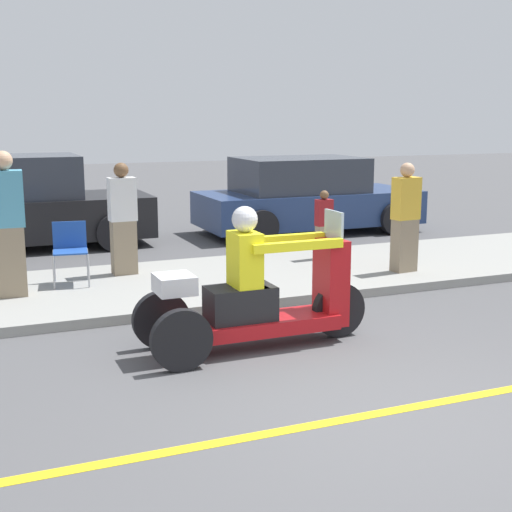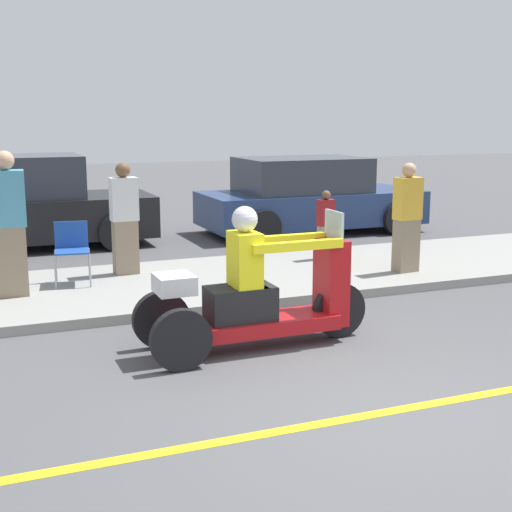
% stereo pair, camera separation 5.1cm
% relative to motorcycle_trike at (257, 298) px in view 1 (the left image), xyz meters
% --- Properties ---
extents(ground_plane, '(60.00, 60.00, 0.00)m').
position_rel_motorcycle_trike_xyz_m(ground_plane, '(0.33, -1.90, -0.52)').
color(ground_plane, '#4C4C4F').
extents(lane_stripe, '(24.00, 0.12, 0.01)m').
position_rel_motorcycle_trike_xyz_m(lane_stripe, '(-0.01, -1.90, -0.51)').
color(lane_stripe, gold).
rests_on(lane_stripe, ground).
extents(sidewalk_strip, '(28.00, 2.80, 0.12)m').
position_rel_motorcycle_trike_xyz_m(sidewalk_strip, '(0.33, 2.70, -0.46)').
color(sidewalk_strip, gray).
rests_on(sidewalk_strip, ground).
extents(motorcycle_trike, '(2.45, 0.83, 1.47)m').
position_rel_motorcycle_trike_xyz_m(motorcycle_trike, '(0.00, 0.00, 0.00)').
color(motorcycle_trike, black).
rests_on(motorcycle_trike, ground).
extents(spectator_by_tree, '(0.44, 0.28, 1.80)m').
position_rel_motorcycle_trike_xyz_m(spectator_by_tree, '(-2.21, 2.69, 0.47)').
color(spectator_by_tree, gray).
rests_on(spectator_by_tree, sidewalk_strip).
extents(spectator_near_curb, '(0.26, 0.16, 1.07)m').
position_rel_motorcycle_trike_xyz_m(spectator_near_curb, '(2.49, 3.28, 0.12)').
color(spectator_near_curb, gray).
rests_on(spectator_near_curb, sidewalk_strip).
extents(spectator_mid_group, '(0.39, 0.26, 1.56)m').
position_rel_motorcycle_trike_xyz_m(spectator_mid_group, '(3.13, 2.02, 0.36)').
color(spectator_mid_group, gray).
rests_on(spectator_mid_group, sidewalk_strip).
extents(spectator_far_back, '(0.38, 0.23, 1.57)m').
position_rel_motorcycle_trike_xyz_m(spectator_far_back, '(-0.63, 3.39, 0.36)').
color(spectator_far_back, gray).
rests_on(spectator_far_back, sidewalk_strip).
extents(folding_chair_set_back, '(0.52, 0.52, 0.82)m').
position_rel_motorcycle_trike_xyz_m(folding_chair_set_back, '(-1.41, 3.11, 0.11)').
color(folding_chair_set_back, '#A5A8AD').
rests_on(folding_chair_set_back, sidewalk_strip).
extents(parked_car_lot_right, '(4.41, 2.09, 1.51)m').
position_rel_motorcycle_trike_xyz_m(parked_car_lot_right, '(3.68, 6.32, 0.19)').
color(parked_car_lot_right, navy).
rests_on(parked_car_lot_right, ground).
extents(parked_car_lot_left, '(4.52, 1.95, 1.64)m').
position_rel_motorcycle_trike_xyz_m(parked_car_lot_left, '(-1.84, 6.67, 0.25)').
color(parked_car_lot_left, black).
rests_on(parked_car_lot_left, ground).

